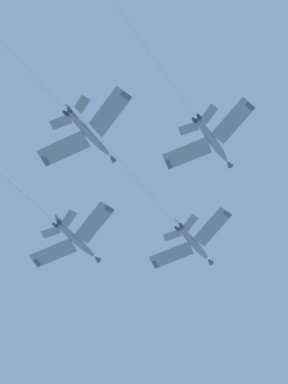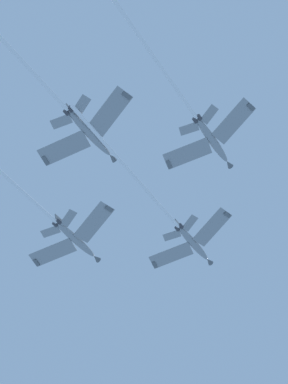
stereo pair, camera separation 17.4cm
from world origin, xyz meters
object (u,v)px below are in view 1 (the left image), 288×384
at_px(jet_lead, 177,224).
at_px(jet_slot, 71,115).
at_px(jet_left_wing, 58,223).
at_px(jet_right_wing, 200,123).

height_order(jet_lead, jet_slot, jet_lead).
bearing_deg(jet_lead, jet_left_wing, 136.86).
distance_m(jet_left_wing, jet_slot, 23.15).
xyz_separation_m(jet_left_wing, jet_slot, (-13.35, -17.96, -5.90)).
relative_size(jet_left_wing, jet_right_wing, 1.10).
height_order(jet_right_wing, jet_slot, jet_right_wing).
relative_size(jet_left_wing, jet_slot, 1.11).
relative_size(jet_lead, jet_right_wing, 1.20).
height_order(jet_lead, jet_right_wing, jet_lead).
relative_size(jet_right_wing, jet_slot, 1.00).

